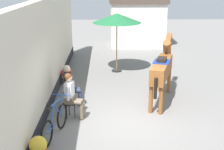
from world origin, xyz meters
TOP-DOWN VIEW (x-y plane):
  - ground_plane at (0.00, 3.00)m, footprint 40.00×40.00m
  - pub_facade_wall at (-2.55, 1.50)m, footprint 0.34×14.00m
  - distant_cottage at (1.40, 10.59)m, footprint 3.40×2.60m
  - seated_visitor_near at (-1.61, 0.32)m, footprint 0.61×0.48m
  - seated_visitor_far at (-1.75, 1.21)m, footprint 0.61×0.48m
  - saddled_horse_center at (1.28, 1.59)m, footprint 1.23×2.88m
  - flower_planter_nearest at (-2.14, -1.95)m, footprint 0.43×0.43m
  - flower_planter_farthest at (-2.12, 3.45)m, footprint 0.43×0.43m
  - leaning_bicycle at (-1.94, -0.81)m, footprint 0.58×1.73m
  - cafe_parasol at (-0.09, 5.02)m, footprint 2.10×2.10m

SIDE VIEW (x-z plane):
  - ground_plane at x=0.00m, z-range 0.00..0.00m
  - flower_planter_nearest at x=-2.14m, z-range 0.01..0.65m
  - flower_planter_farthest at x=-2.12m, z-range 0.01..0.65m
  - leaning_bicycle at x=-1.94m, z-range -0.11..0.91m
  - seated_visitor_near at x=-1.61m, z-range 0.08..1.47m
  - seated_visitor_far at x=-1.75m, z-range 0.08..1.47m
  - saddled_horse_center at x=1.28m, z-range 0.13..2.19m
  - pub_facade_wall at x=-2.55m, z-range -0.16..3.24m
  - distant_cottage at x=1.40m, z-range 0.05..3.55m
  - cafe_parasol at x=-0.09m, z-range 1.07..3.65m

